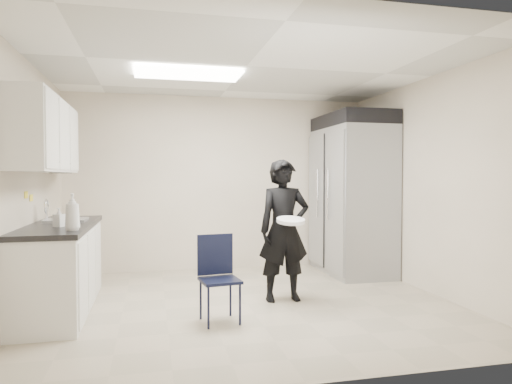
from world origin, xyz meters
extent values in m
plane|color=tan|center=(0.00, 0.00, 0.00)|extent=(4.50, 4.50, 0.00)
plane|color=white|center=(0.00, 0.00, 2.60)|extent=(4.50, 4.50, 0.00)
plane|color=beige|center=(0.00, 2.00, 1.30)|extent=(4.50, 0.00, 4.50)
plane|color=beige|center=(-2.25, 0.00, 1.30)|extent=(0.00, 4.00, 4.00)
plane|color=beige|center=(2.25, 0.00, 1.30)|extent=(0.00, 4.00, 4.00)
cube|color=white|center=(-0.60, 0.40, 2.57)|extent=(1.20, 0.60, 0.02)
cube|color=silver|center=(-1.95, 0.20, 0.43)|extent=(0.60, 1.90, 0.86)
cube|color=black|center=(-1.95, 0.20, 0.89)|extent=(0.64, 1.95, 0.05)
cube|color=gray|center=(-1.93, 0.45, 0.87)|extent=(0.42, 0.40, 0.14)
cylinder|color=silver|center=(-2.13, 0.45, 1.02)|extent=(0.02, 0.02, 0.24)
cube|color=silver|center=(-2.08, 0.20, 1.83)|extent=(0.35, 1.80, 0.75)
cube|color=black|center=(-2.14, 1.35, 1.62)|extent=(0.22, 0.30, 0.35)
cube|color=yellow|center=(-2.24, 0.10, 1.22)|extent=(0.00, 0.12, 0.07)
cube|color=yellow|center=(-2.24, 0.30, 1.18)|extent=(0.00, 0.12, 0.07)
cube|color=gray|center=(1.83, 1.27, 1.05)|extent=(0.80, 1.35, 2.10)
cube|color=black|center=(1.83, 1.27, 2.20)|extent=(0.80, 1.35, 0.20)
cube|color=black|center=(-0.38, -0.55, 0.40)|extent=(0.40, 0.40, 0.81)
imported|color=black|center=(0.44, 0.06, 0.80)|extent=(0.59, 0.39, 1.59)
cylinder|color=white|center=(0.44, -0.19, 0.93)|extent=(0.31, 0.31, 0.04)
imported|color=white|center=(-1.72, -0.44, 1.08)|extent=(0.15, 0.15, 0.34)
imported|color=#A6A4B0|center=(-1.90, -0.10, 1.00)|extent=(0.11, 0.12, 0.19)
camera|label=1|loc=(-1.01, -4.87, 1.41)|focal=32.00mm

